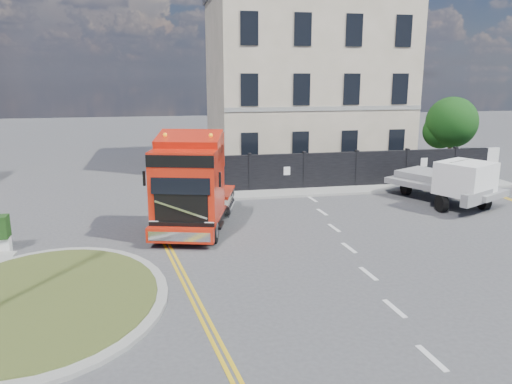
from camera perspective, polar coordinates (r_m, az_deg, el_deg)
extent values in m
plane|color=#424244|center=(18.10, 1.32, -6.59)|extent=(120.00, 120.00, 0.00)
cylinder|color=gray|center=(15.29, -23.10, -11.34)|extent=(6.80, 6.80, 0.12)
cylinder|color=#3C491D|center=(15.26, -23.12, -11.07)|extent=(6.20, 6.20, 0.05)
cube|color=black|center=(27.86, 9.47, 2.47)|extent=(18.00, 0.25, 2.00)
cube|color=silver|center=(31.82, 23.99, 2.84)|extent=(2.60, 0.12, 2.00)
cube|color=beige|center=(34.50, 5.35, 12.18)|extent=(12.00, 10.00, 11.00)
cylinder|color=#382619|center=(34.26, 21.19, 4.10)|extent=(0.24, 0.24, 2.40)
sphere|color=#113610|center=(34.02, 21.47, 7.42)|extent=(3.20, 3.20, 3.20)
sphere|color=#113610|center=(34.16, 20.32, 6.52)|extent=(2.20, 2.20, 2.20)
cube|color=gray|center=(27.23, 10.05, 0.17)|extent=(20.00, 1.60, 0.12)
cube|color=black|center=(21.14, -6.70, -1.66)|extent=(3.94, 6.56, 0.44)
cube|color=red|center=(19.20, -7.78, 0.97)|extent=(3.03, 3.09, 2.73)
cube|color=red|center=(19.98, -7.27, 4.74)|extent=(2.58, 1.50, 1.37)
cube|color=black|center=(17.92, -8.64, 1.33)|extent=(2.08, 0.63, 1.02)
cube|color=red|center=(18.13, -8.65, -4.91)|extent=(2.44, 0.98, 0.54)
cylinder|color=black|center=(19.12, -11.21, -4.15)|extent=(0.57, 1.06, 1.01)
cylinder|color=gray|center=(19.12, -11.21, -4.15)|extent=(0.49, 0.63, 0.56)
cylinder|color=black|center=(18.67, -4.95, -4.36)|extent=(0.57, 1.06, 1.01)
cylinder|color=gray|center=(18.67, -4.95, -4.36)|extent=(0.49, 0.63, 0.56)
cylinder|color=black|center=(22.34, -8.87, -1.50)|extent=(0.57, 1.06, 1.01)
cylinder|color=gray|center=(22.34, -8.87, -1.50)|extent=(0.49, 0.63, 0.56)
cylinder|color=black|center=(21.96, -3.50, -1.63)|extent=(0.57, 1.06, 1.01)
cylinder|color=gray|center=(21.96, -3.50, -1.63)|extent=(0.49, 0.63, 0.56)
cylinder|color=black|center=(23.44, -8.22, -0.77)|extent=(0.57, 1.06, 1.01)
cylinder|color=gray|center=(23.44, -8.22, -0.77)|extent=(0.49, 0.63, 0.56)
cylinder|color=black|center=(23.08, -3.11, -0.88)|extent=(0.57, 1.06, 1.01)
cylinder|color=gray|center=(23.08, -3.11, -0.88)|extent=(0.49, 0.63, 0.56)
cube|color=gray|center=(26.21, 20.62, 0.64)|extent=(4.45, 5.83, 0.28)
cube|color=white|center=(24.66, 22.81, 1.46)|extent=(2.86, 2.81, 1.48)
cylinder|color=black|center=(24.33, 20.45, -1.24)|extent=(0.28, 0.80, 0.80)
cylinder|color=black|center=(25.51, 24.60, -0.97)|extent=(0.28, 0.80, 0.80)
cylinder|color=black|center=(27.20, 16.76, 0.52)|extent=(0.28, 0.80, 0.80)
cylinder|color=black|center=(28.26, 20.64, 0.69)|extent=(0.28, 0.80, 0.80)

